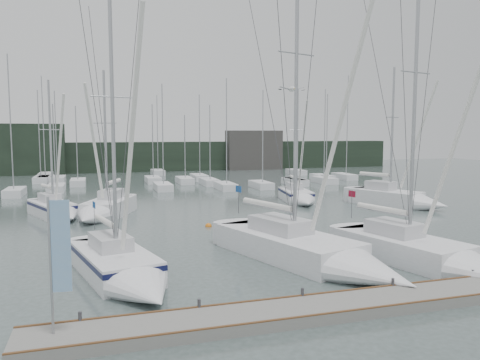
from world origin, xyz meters
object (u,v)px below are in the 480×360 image
at_px(sailboat_near_left, 126,272).
at_px(sailboat_mid_b, 102,211).
at_px(buoy_a, 208,226).
at_px(dock_banner, 57,254).
at_px(sailboat_mid_a, 57,211).
at_px(sailboat_mid_d, 299,197).
at_px(sailboat_near_center, 323,256).
at_px(buoy_c, 95,238).
at_px(buoy_b, 297,222).
at_px(sailboat_near_right, 437,257).
at_px(sailboat_mid_e, 403,200).

distance_m(sailboat_near_left, sailboat_mid_b, 16.70).
relative_size(buoy_a, dock_banner, 0.11).
xyz_separation_m(sailboat_mid_a, sailboat_mid_d, (21.19, 1.73, -0.02)).
bearing_deg(sailboat_mid_a, sailboat_near_center, -76.51).
bearing_deg(sailboat_mid_b, sailboat_near_left, -65.41).
distance_m(sailboat_mid_a, buoy_c, 8.62).
bearing_deg(sailboat_mid_b, buoy_a, -15.27).
relative_size(sailboat_mid_d, dock_banner, 2.69).
relative_size(sailboat_near_left, sailboat_mid_d, 1.20).
xyz_separation_m(sailboat_mid_d, buoy_a, (-10.77, -8.42, -0.54)).
relative_size(sailboat_near_left, buoy_b, 26.62).
bearing_deg(sailboat_near_center, sailboat_mid_a, 107.85).
distance_m(sailboat_near_right, sailboat_mid_a, 27.31).
distance_m(sailboat_near_right, sailboat_mid_b, 24.17).
bearing_deg(sailboat_near_left, buoy_a, 46.42).
distance_m(sailboat_near_right, buoy_c, 19.78).
relative_size(sailboat_near_right, sailboat_mid_a, 1.42).
bearing_deg(buoy_b, dock_banner, -133.03).
bearing_deg(dock_banner, sailboat_mid_e, 44.01).
height_order(sailboat_near_left, sailboat_mid_a, sailboat_near_left).
height_order(sailboat_mid_b, buoy_b, sailboat_mid_b).
bearing_deg(buoy_b, buoy_c, -175.65).
bearing_deg(buoy_b, sailboat_mid_d, 64.70).
distance_m(buoy_c, dock_banner, 15.58).
relative_size(sailboat_near_right, sailboat_mid_e, 1.22).
bearing_deg(sailboat_near_left, buoy_b, 25.88).
bearing_deg(sailboat_near_left, sailboat_mid_e, 16.47).
distance_m(sailboat_mid_b, buoy_b, 14.90).
height_order(sailboat_near_left, sailboat_mid_e, sailboat_near_left).
distance_m(sailboat_near_left, sailboat_near_right, 14.64).
bearing_deg(buoy_c, sailboat_mid_a, 108.61).
height_order(sailboat_near_right, sailboat_mid_a, sailboat_near_right).
bearing_deg(sailboat_near_left, dock_banner, -126.84).
height_order(sailboat_near_center, sailboat_mid_a, sailboat_near_center).
xyz_separation_m(sailboat_near_right, buoy_b, (-1.51, 12.99, -0.58)).
distance_m(sailboat_near_left, sailboat_near_center, 9.32).
xyz_separation_m(sailboat_near_left, buoy_b, (12.98, 10.89, -0.56)).
bearing_deg(buoy_a, sailboat_mid_e, 10.64).
xyz_separation_m(sailboat_near_left, buoy_c, (-1.30, 9.80, -0.56)).
relative_size(sailboat_near_left, sailboat_near_right, 0.85).
distance_m(sailboat_near_left, sailboat_mid_a, 18.41).
xyz_separation_m(sailboat_near_right, sailboat_mid_d, (2.65, 21.79, -0.03)).
distance_m(sailboat_near_right, sailboat_mid_e, 19.87).
bearing_deg(sailboat_mid_e, sailboat_near_center, -160.15).
height_order(sailboat_near_center, buoy_a, sailboat_near_center).
relative_size(sailboat_near_center, sailboat_mid_a, 1.57).
relative_size(sailboat_near_center, sailboat_near_right, 1.11).
height_order(sailboat_near_left, sailboat_near_center, sailboat_near_center).
bearing_deg(sailboat_near_center, dock_banner, -174.49).
distance_m(sailboat_mid_d, dock_banner, 31.87).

